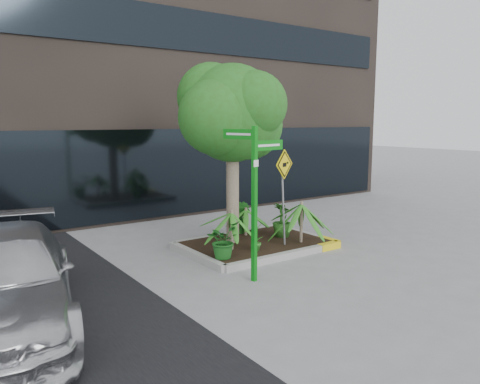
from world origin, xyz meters
TOP-DOWN VIEW (x-y plane):
  - ground at (0.00, 0.00)m, footprint 80.00×80.00m
  - planter at (0.23, 0.27)m, footprint 3.35×2.36m
  - tree at (-0.22, 0.65)m, footprint 2.83×2.51m
  - palm_front at (1.03, -0.35)m, footprint 1.08×1.08m
  - palm_left at (-0.63, 0.08)m, footprint 0.98×0.98m
  - palm_back at (0.38, 0.94)m, footprint 0.77×0.77m
  - parked_car at (-5.31, -0.96)m, footprint 2.82×4.96m
  - shrub_a at (-1.15, -0.36)m, footprint 0.92×0.92m
  - shrub_b at (1.02, 0.32)m, footprint 0.56×0.56m
  - shrub_c at (-0.24, -0.31)m, footprint 0.45×0.45m
  - shrub_d at (0.43, 1.15)m, footprint 0.51×0.51m
  - street_sign_post at (-1.17, -1.44)m, footprint 0.93×0.83m
  - cattle_sign at (0.55, -0.27)m, footprint 0.64×0.22m

SIDE VIEW (x-z plane):
  - ground at x=0.00m, z-range 0.00..0.00m
  - planter at x=0.23m, z-range 0.03..0.18m
  - shrub_c at x=-0.24m, z-range 0.15..0.76m
  - shrub_a at x=-1.15m, z-range 0.15..0.91m
  - shrub_d at x=0.43m, z-range 0.15..0.98m
  - shrub_b at x=1.02m, z-range 0.15..0.99m
  - parked_car at x=-5.31m, z-range 0.00..1.36m
  - palm_back at x=0.38m, z-range 0.36..1.22m
  - palm_left at x=-0.63m, z-range 0.42..1.51m
  - palm_front at x=1.03m, z-range 0.45..1.65m
  - cattle_sign at x=0.55m, z-range 0.53..2.70m
  - street_sign_post at x=-1.17m, z-range 0.34..3.19m
  - tree at x=-0.22m, z-range 0.98..5.23m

